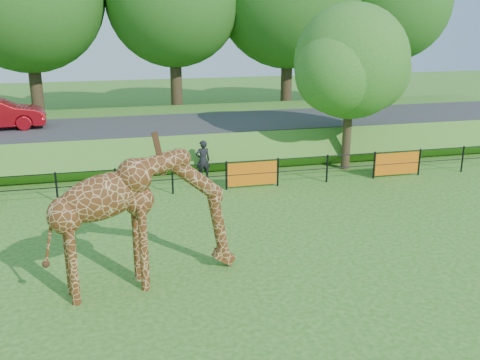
{
  "coord_description": "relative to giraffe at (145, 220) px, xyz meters",
  "views": [
    {
      "loc": [
        -2.04,
        -10.52,
        6.23
      ],
      "look_at": [
        1.23,
        2.78,
        2.0
      ],
      "focal_mm": 40.0,
      "sensor_mm": 36.0,
      "label": 1
    }
  ],
  "objects": [
    {
      "name": "embankment",
      "position": [
        1.42,
        14.13,
        -0.99
      ],
      "size": [
        40.0,
        9.0,
        1.3
      ],
      "primitive_type": "cube",
      "color": "#2A6218",
      "rests_on": "ground"
    },
    {
      "name": "tree_east",
      "position": [
        9.01,
        8.26,
        2.64
      ],
      "size": [
        5.4,
        4.71,
        6.76
      ],
      "color": "#2D2214",
      "rests_on": "ground"
    },
    {
      "name": "giraffe",
      "position": [
        0.0,
        0.0,
        0.0
      ],
      "size": [
        4.68,
        1.79,
        3.29
      ],
      "primitive_type": null,
      "rotation": [
        0.0,
        0.0,
        0.21
      ],
      "color": "#552B11",
      "rests_on": "ground"
    },
    {
      "name": "road",
      "position": [
        1.42,
        12.63,
        -0.28
      ],
      "size": [
        40.0,
        5.0,
        0.12
      ],
      "primitive_type": "cube",
      "color": "#2B2B2E",
      "rests_on": "embankment"
    },
    {
      "name": "perimeter_fence",
      "position": [
        1.42,
        6.63,
        -1.09
      ],
      "size": [
        28.07,
        0.1,
        1.1
      ],
      "primitive_type": null,
      "color": "black",
      "rests_on": "ground"
    },
    {
      "name": "ground",
      "position": [
        1.42,
        -1.37,
        -1.64
      ],
      "size": [
        90.0,
        90.0,
        0.0
      ],
      "primitive_type": "plane",
      "color": "#2A6218",
      "rests_on": "ground"
    },
    {
      "name": "visitor",
      "position": [
        2.81,
        8.12,
        -0.85
      ],
      "size": [
        0.62,
        0.44,
        1.59
      ],
      "primitive_type": "imported",
      "rotation": [
        0.0,
        0.0,
        3.24
      ],
      "color": "black",
      "rests_on": "ground"
    }
  ]
}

